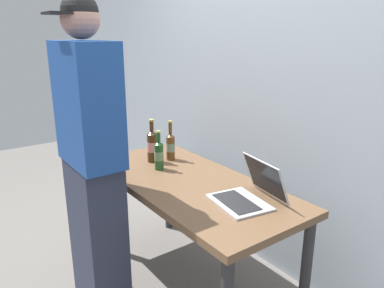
# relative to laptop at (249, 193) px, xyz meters

# --- Properties ---
(ground_plane) EXTENTS (8.00, 8.00, 0.00)m
(ground_plane) POSITION_rel_laptop_xyz_m (-0.44, -0.10, -0.80)
(ground_plane) COLOR slate
(ground_plane) RESTS_ON ground
(desk) EXTENTS (1.54, 0.71, 0.75)m
(desk) POSITION_rel_laptop_xyz_m (-0.44, -0.10, -0.14)
(desk) COLOR brown
(desk) RESTS_ON ground
(laptop) EXTENTS (0.38, 0.39, 0.23)m
(laptop) POSITION_rel_laptop_xyz_m (0.00, 0.00, 0.00)
(laptop) COLOR #B7BABC
(laptop) RESTS_ON desk
(beer_bottle_amber) EXTENTS (0.06, 0.06, 0.29)m
(beer_bottle_amber) POSITION_rel_laptop_xyz_m (-0.85, 0.03, 0.05)
(beer_bottle_amber) COLOR brown
(beer_bottle_amber) RESTS_ON desk
(beer_bottle_dark) EXTENTS (0.06, 0.06, 0.27)m
(beer_bottle_dark) POSITION_rel_laptop_xyz_m (-0.72, -0.14, 0.05)
(beer_bottle_dark) COLOR #1E5123
(beer_bottle_dark) RESTS_ON desk
(beer_bottle_brown) EXTENTS (0.07, 0.07, 0.31)m
(beer_bottle_brown) POSITION_rel_laptop_xyz_m (-0.89, -0.10, 0.07)
(beer_bottle_brown) COLOR #472B14
(beer_bottle_brown) RESTS_ON desk
(person_figure) EXTENTS (0.46, 0.29, 1.84)m
(person_figure) POSITION_rel_laptop_xyz_m (-0.60, -0.65, 0.12)
(person_figure) COLOR #2D3347
(person_figure) RESTS_ON ground
(back_wall) EXTENTS (6.00, 0.10, 2.60)m
(back_wall) POSITION_rel_laptop_xyz_m (-0.44, 0.56, 0.50)
(back_wall) COLOR #99A3AD
(back_wall) RESTS_ON ground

